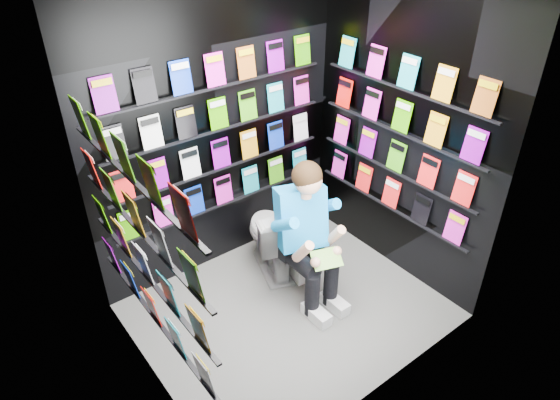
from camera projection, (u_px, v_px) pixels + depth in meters
floor at (289, 310)px, 4.29m from camera, size 2.40×2.40×0.00m
wall_back at (218, 133)px, 4.26m from camera, size 2.40×0.04×2.60m
wall_front at (397, 248)px, 2.92m from camera, size 2.40×0.04×2.60m
wall_left at (134, 242)px, 2.97m from camera, size 0.04×2.00×2.60m
wall_right at (402, 136)px, 4.21m from camera, size 0.04×2.00×2.60m
comics_back at (220, 134)px, 4.24m from camera, size 2.10×0.06×1.37m
comics_left at (138, 239)px, 2.99m from camera, size 0.06×1.70×1.37m
comics_right at (399, 137)px, 4.19m from camera, size 0.06×1.70×1.37m
toilet at (272, 237)px, 4.57m from camera, size 0.64×0.85×0.73m
longbox at (298, 261)px, 4.65m from camera, size 0.25×0.38×0.27m
longbox_lid at (299, 248)px, 4.57m from camera, size 0.27×0.40×0.03m
reader at (299, 218)px, 4.09m from camera, size 0.77×0.93×1.46m
held_comic at (327, 259)px, 3.97m from camera, size 0.28×0.22×0.10m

